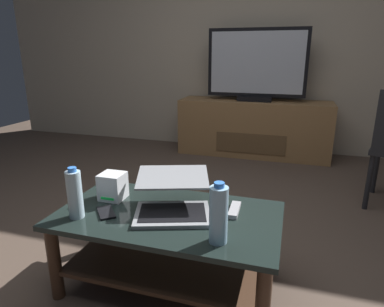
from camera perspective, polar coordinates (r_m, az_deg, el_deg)
ground_plane at (r=2.03m, az=-2.77°, el=-16.88°), size 7.68×7.68×0.00m
back_wall at (r=4.12m, az=9.39°, el=20.42°), size 6.40×0.12×2.80m
coffee_table at (r=1.67m, az=-4.03°, el=-13.99°), size 1.06×0.58×0.40m
media_cabinet at (r=3.86m, az=10.51°, el=4.34°), size 1.67×0.47×0.62m
television at (r=3.76m, az=11.03°, el=14.47°), size 1.06×0.20×0.77m
laptop at (r=1.61m, az=-3.35°, el=-7.73°), size 0.46×0.48×0.16m
router_box at (r=1.78m, az=-13.45°, el=-5.48°), size 0.12×0.12×0.14m
water_bottle_near at (r=1.62m, az=-19.49°, el=-6.58°), size 0.07×0.07×0.24m
water_bottle_far at (r=1.33m, az=4.57°, el=-10.38°), size 0.08×0.08×0.26m
cell_phone at (r=1.65m, az=-14.55°, el=-9.75°), size 0.14×0.15×0.01m
tv_remote at (r=1.63m, az=7.30°, el=-9.56°), size 0.05×0.16×0.02m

